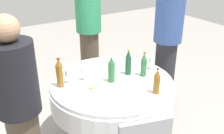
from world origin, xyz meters
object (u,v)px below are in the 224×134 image
bottle_green_inner (144,65)px  plate_mid (103,72)px  person_rear (20,109)px  person_south (167,42)px  bottle_amber_rear (60,73)px  plate_outer (92,88)px  bottle_dark_green_south (128,63)px  bottle_green_front (111,70)px  dining_table (112,93)px  wine_glass_inner (84,71)px  person_left (89,35)px  wine_glass_far (151,61)px  bottle_amber_left (157,82)px  wine_glass_front (68,73)px

bottle_green_inner → plate_mid: 0.44m
person_rear → person_south: size_ratio=0.91×
bottle_amber_rear → plate_outer: bottle_amber_rear is taller
bottle_dark_green_south → bottle_green_front: size_ratio=1.03×
dining_table → wine_glass_inner: wine_glass_inner is taller
bottle_amber_rear → person_left: bearing=139.0°
dining_table → person_left: person_left is taller
person_south → wine_glass_far: bearing=-75.9°
dining_table → bottle_amber_rear: (-0.17, -0.48, 0.29)m
dining_table → person_rear: (0.14, -0.94, 0.23)m
dining_table → bottle_dark_green_south: bearing=98.0°
bottle_dark_green_south → person_left: (-1.06, 0.10, -0.00)m
wine_glass_inner → dining_table: bearing=55.1°
plate_outer → wine_glass_far: bearing=92.9°
bottle_amber_rear → person_rear: (0.31, -0.46, -0.06)m
bottle_amber_left → bottle_amber_rear: bearing=-130.4°
bottle_green_front → person_rear: (0.13, -0.93, -0.05)m
bottle_dark_green_south → bottle_green_inner: (0.11, 0.12, -0.01)m
person_rear → wine_glass_front: bearing=-67.9°
plate_outer → bottle_amber_left: bearing=50.1°
plate_outer → person_south: bearing=102.2°
dining_table → bottle_amber_left: bearing=26.4°
wine_glass_far → plate_outer: size_ratio=0.67×
dining_table → wine_glass_front: bearing=-115.3°
plate_outer → person_rear: bearing=-81.7°
wine_glass_front → plate_mid: size_ratio=0.70×
bottle_dark_green_south → bottle_green_front: bottle_dark_green_south is taller
bottle_green_inner → person_rear: (0.06, -1.28, -0.04)m
bottle_dark_green_south → person_left: bearing=174.6°
plate_mid → person_left: bearing=161.2°
person_south → wine_glass_inner: bearing=-100.3°
person_rear → bottle_green_front: bearing=-90.7°
dining_table → bottle_green_front: size_ratio=4.57×
person_left → person_south: person_south is taller
dining_table → person_rear: person_rear is taller
bottle_green_inner → person_rear: size_ratio=0.17×
bottle_amber_left → bottle_amber_rear: bottle_amber_rear is taller
bottle_dark_green_south → bottle_green_inner: size_ratio=1.10×
bottle_green_front → person_left: bearing=163.1°
wine_glass_inner → plate_mid: bearing=97.1°
plate_mid → person_south: person_south is taller
plate_mid → person_left: 0.96m
bottle_green_inner → wine_glass_front: (-0.27, -0.73, -0.01)m
bottle_dark_green_south → plate_outer: bottle_dark_green_south is taller
person_left → person_rear: 1.77m
bottle_amber_left → bottle_green_inner: bottle_green_inner is taller
wine_glass_far → person_left: (-1.09, -0.19, 0.03)m
wine_glass_far → plate_outer: 0.76m
bottle_green_front → bottle_dark_green_south: bearing=100.8°
bottle_amber_rear → bottle_green_inner: bearing=73.0°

